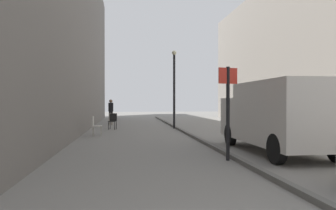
{
  "coord_description": "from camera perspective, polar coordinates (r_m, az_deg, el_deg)",
  "views": [
    {
      "loc": [
        -1.43,
        -1.77,
        1.63
      ],
      "look_at": [
        0.62,
        14.43,
        1.47
      ],
      "focal_mm": 35.14,
      "sensor_mm": 36.0,
      "label": 1
    }
  ],
  "objects": [
    {
      "name": "delivery_van",
      "position": [
        11.02,
        18.19,
        -1.62
      ],
      "size": [
        1.98,
        5.37,
        2.25
      ],
      "rotation": [
        0.0,
        0.0,
        0.01
      ],
      "color": "silver",
      "rests_on": "ground_plane"
    },
    {
      "name": "ground_plane",
      "position": [
        13.94,
        -1.3,
        -6.14
      ],
      "size": [
        80.0,
        80.0,
        0.0
      ],
      "primitive_type": "plane",
      "color": "gray"
    },
    {
      "name": "pedestrian_main_foreground",
      "position": [
        23.48,
        -9.88,
        -0.89
      ],
      "size": [
        0.34,
        0.26,
        1.79
      ],
      "rotation": [
        0.0,
        0.0,
        3.48
      ],
      "color": "gray",
      "rests_on": "ground_plane"
    },
    {
      "name": "building_facade_left",
      "position": [
        14.88,
        -23.47,
        15.95
      ],
      "size": [
        3.66,
        40.0,
        11.18
      ],
      "primitive_type": "cube",
      "color": "slate",
      "rests_on": "ground_plane"
    },
    {
      "name": "kerb_strip",
      "position": [
        14.19,
        5.1,
        -5.79
      ],
      "size": [
        0.16,
        40.0,
        0.12
      ],
      "primitive_type": "cube",
      "color": "#615F5B",
      "rests_on": "ground_plane"
    },
    {
      "name": "cafe_chair_near_window",
      "position": [
        19.83,
        -9.56,
        -2.57
      ],
      "size": [
        0.53,
        0.53,
        0.94
      ],
      "rotation": [
        0.0,
        0.0,
        2.91
      ],
      "color": "black",
      "rests_on": "ground_plane"
    },
    {
      "name": "street_sign_post",
      "position": [
        9.25,
        10.35,
        0.04
      ],
      "size": [
        0.58,
        0.2,
        2.6
      ],
      "rotation": [
        0.0,
        0.0,
        3.43
      ],
      "color": "black",
      "rests_on": "ground_plane"
    },
    {
      "name": "lamp_post",
      "position": [
        20.09,
        1.08,
        3.68
      ],
      "size": [
        0.28,
        0.28,
        4.76
      ],
      "color": "black",
      "rests_on": "ground_plane"
    },
    {
      "name": "cafe_chair_by_doorway",
      "position": [
        16.07,
        -12.5,
        -3.31
      ],
      "size": [
        0.45,
        0.45,
        0.94
      ],
      "rotation": [
        0.0,
        0.0,
        4.69
      ],
      "color": "#B7B2A8",
      "rests_on": "ground_plane"
    }
  ]
}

